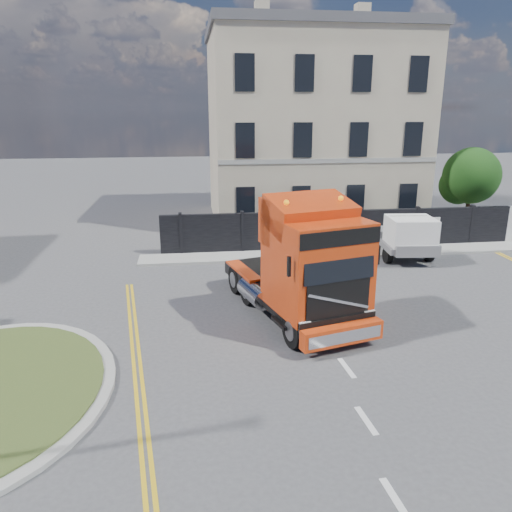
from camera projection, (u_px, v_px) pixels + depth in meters
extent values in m
plane|color=#424244|center=(241.00, 331.00, 16.16)|extent=(120.00, 120.00, 0.00)
cube|color=black|center=(341.00, 230.00, 25.18)|extent=(18.00, 0.25, 2.00)
cube|color=silver|center=(497.00, 225.00, 26.24)|extent=(2.60, 0.12, 2.00)
cube|color=#C1B799|center=(309.00, 131.00, 31.01)|extent=(12.00, 10.00, 11.00)
cube|color=#4F4F54|center=(312.00, 31.00, 29.37)|extent=(12.30, 10.30, 0.50)
cube|color=#C1B799|center=(262.00, 16.00, 28.78)|extent=(0.80, 0.80, 1.60)
cube|color=#C1B799|center=(362.00, 18.00, 29.53)|extent=(0.80, 0.80, 1.60)
cylinder|color=#382619|center=(467.00, 210.00, 29.03)|extent=(0.24, 0.24, 2.40)
sphere|color=black|center=(471.00, 176.00, 28.46)|extent=(3.20, 3.20, 3.20)
sphere|color=black|center=(458.00, 185.00, 28.95)|extent=(2.20, 2.20, 2.20)
cube|color=gray|center=(345.00, 253.00, 24.59)|extent=(20.00, 1.60, 0.12)
cube|color=black|center=(289.00, 289.00, 17.62)|extent=(4.17, 7.04, 0.47)
cube|color=red|center=(316.00, 264.00, 15.57)|extent=(3.23, 3.31, 2.94)
cube|color=red|center=(301.00, 219.00, 16.20)|extent=(2.78, 1.58, 1.47)
cube|color=black|center=(339.00, 263.00, 14.26)|extent=(2.25, 0.65, 1.10)
cube|color=red|center=(342.00, 334.00, 14.57)|extent=(2.63, 1.02, 0.58)
cylinder|color=black|center=(294.00, 330.00, 14.91)|extent=(0.60, 1.14, 1.09)
cylinder|color=gray|center=(294.00, 330.00, 14.91)|extent=(0.52, 0.68, 0.60)
cylinder|color=black|center=(359.00, 319.00, 15.73)|extent=(0.60, 1.14, 1.09)
cylinder|color=gray|center=(359.00, 319.00, 15.73)|extent=(0.52, 0.68, 0.60)
cylinder|color=black|center=(249.00, 290.00, 18.21)|extent=(0.60, 1.14, 1.09)
cylinder|color=gray|center=(249.00, 290.00, 18.21)|extent=(0.52, 0.68, 0.60)
cylinder|color=black|center=(304.00, 282.00, 19.03)|extent=(0.60, 1.14, 1.09)
cylinder|color=gray|center=(304.00, 282.00, 19.03)|extent=(0.52, 0.68, 0.60)
cylinder|color=black|center=(237.00, 279.00, 19.32)|extent=(0.60, 1.14, 1.09)
cylinder|color=gray|center=(237.00, 279.00, 19.32)|extent=(0.52, 0.68, 0.60)
cylinder|color=black|center=(290.00, 272.00, 20.15)|extent=(0.60, 1.14, 1.09)
cylinder|color=gray|center=(290.00, 272.00, 20.15)|extent=(0.52, 0.68, 0.60)
cube|color=slate|center=(396.00, 238.00, 24.61)|extent=(2.47, 5.24, 0.26)
cube|color=white|center=(410.00, 232.00, 22.91)|extent=(2.18, 2.08, 1.37)
cylinder|color=black|center=(388.00, 255.00, 23.09)|extent=(0.26, 0.74, 0.74)
cylinder|color=black|center=(429.00, 254.00, 23.34)|extent=(0.26, 0.74, 0.74)
cylinder|color=black|center=(365.00, 238.00, 26.10)|extent=(0.26, 0.74, 0.74)
cylinder|color=black|center=(401.00, 237.00, 26.35)|extent=(0.26, 0.74, 0.74)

